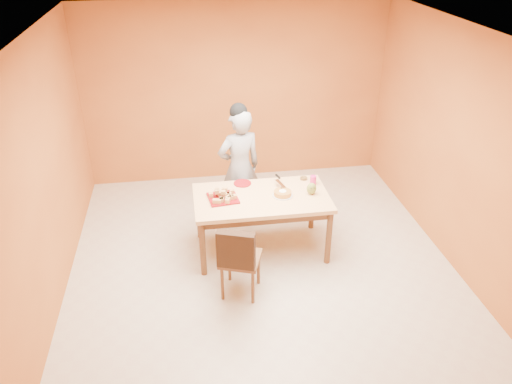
{
  "coord_description": "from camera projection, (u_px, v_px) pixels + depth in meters",
  "views": [
    {
      "loc": [
        -0.8,
        -4.66,
        3.67
      ],
      "look_at": [
        -0.04,
        0.3,
        0.88
      ],
      "focal_mm": 35.0,
      "sensor_mm": 36.0,
      "label": 1
    }
  ],
  "objects": [
    {
      "name": "dining_chair",
      "position": [
        241.0,
        258.0,
        5.33
      ],
      "size": [
        0.54,
        0.6,
        0.9
      ],
      "rotation": [
        0.0,
        0.0,
        -0.34
      ],
      "color": "brown",
      "rests_on": "floor"
    },
    {
      "name": "sponge_cake",
      "position": [
        283.0,
        193.0,
        5.9
      ],
      "size": [
        0.27,
        0.27,
        0.05
      ],
      "primitive_type": "cylinder",
      "rotation": [
        0.0,
        0.0,
        0.38
      ],
      "color": "orange",
      "rests_on": "white_cake_plate"
    },
    {
      "name": "pastry_pile",
      "position": [
        223.0,
        194.0,
        5.82
      ],
      "size": [
        0.3,
        0.3,
        0.1
      ],
      "primitive_type": null,
      "color": "tan",
      "rests_on": "pastry_platter"
    },
    {
      "name": "wall_right",
      "position": [
        462.0,
        153.0,
        5.56
      ],
      "size": [
        0.0,
        5.0,
        5.0
      ],
      "primitive_type": "plane",
      "rotation": [
        1.57,
        0.0,
        -1.57
      ],
      "color": "#BF6B2C",
      "rests_on": "floor"
    },
    {
      "name": "person",
      "position": [
        239.0,
        168.0,
        6.47
      ],
      "size": [
        0.67,
        0.53,
        1.6
      ],
      "primitive_type": "imported",
      "rotation": [
        0.0,
        0.0,
        3.41
      ],
      "color": "gray",
      "rests_on": "floor"
    },
    {
      "name": "floor",
      "position": [
        263.0,
        269.0,
        5.92
      ],
      "size": [
        5.0,
        5.0,
        0.0
      ],
      "primitive_type": "plane",
      "color": "beige",
      "rests_on": "ground"
    },
    {
      "name": "wall_left",
      "position": [
        41.0,
        182.0,
        4.96
      ],
      "size": [
        0.0,
        5.0,
        5.0
      ],
      "primitive_type": "plane",
      "rotation": [
        1.57,
        0.0,
        1.57
      ],
      "color": "#BF6B2C",
      "rests_on": "floor"
    },
    {
      "name": "cake_server",
      "position": [
        281.0,
        184.0,
        6.04
      ],
      "size": [
        0.1,
        0.24,
        0.01
      ],
      "primitive_type": "cube",
      "rotation": [
        0.0,
        0.0,
        0.24
      ],
      "color": "white",
      "rests_on": "sponge_cake"
    },
    {
      "name": "dining_table",
      "position": [
        261.0,
        203.0,
        5.95
      ],
      "size": [
        1.6,
        0.9,
        0.76
      ],
      "color": "#E0AE75",
      "rests_on": "floor"
    },
    {
      "name": "wall_back",
      "position": [
        236.0,
        94.0,
        7.42
      ],
      "size": [
        4.5,
        0.0,
        4.5
      ],
      "primitive_type": "plane",
      "rotation": [
        1.57,
        0.0,
        0.0
      ],
      "color": "#BF6B2C",
      "rests_on": "floor"
    },
    {
      "name": "pastry_platter",
      "position": [
        223.0,
        198.0,
        5.85
      ],
      "size": [
        0.37,
        0.37,
        0.02
      ],
      "primitive_type": "cube",
      "rotation": [
        0.0,
        0.0,
        0.13
      ],
      "color": "maroon",
      "rests_on": "dining_table"
    },
    {
      "name": "checker_tin",
      "position": [
        304.0,
        178.0,
        6.28
      ],
      "size": [
        0.11,
        0.11,
        0.03
      ],
      "primitive_type": "cylinder",
      "rotation": [
        0.0,
        0.0,
        0.27
      ],
      "color": "#32200D",
      "rests_on": "dining_table"
    },
    {
      "name": "red_dinner_plate",
      "position": [
        242.0,
        183.0,
        6.18
      ],
      "size": [
        0.29,
        0.29,
        0.01
      ],
      "primitive_type": "cylinder",
      "rotation": [
        0.0,
        0.0,
        -0.4
      ],
      "color": "maroon",
      "rests_on": "dining_table"
    },
    {
      "name": "egg_ornament",
      "position": [
        312.0,
        189.0,
        5.92
      ],
      "size": [
        0.14,
        0.13,
        0.15
      ],
      "primitive_type": "ellipsoid",
      "rotation": [
        0.0,
        0.0,
        0.39
      ],
      "color": "olive",
      "rests_on": "dining_table"
    },
    {
      "name": "ceiling",
      "position": [
        265.0,
        36.0,
        4.61
      ],
      "size": [
        5.0,
        5.0,
        0.0
      ],
      "primitive_type": "plane",
      "rotation": [
        3.14,
        0.0,
        0.0
      ],
      "color": "white",
      "rests_on": "wall_back"
    },
    {
      "name": "white_cake_plate",
      "position": [
        283.0,
        195.0,
        5.92
      ],
      "size": [
        0.31,
        0.31,
        0.01
      ],
      "primitive_type": "cylinder",
      "rotation": [
        0.0,
        0.0,
        0.36
      ],
      "color": "silver",
      "rests_on": "dining_table"
    },
    {
      "name": "magenta_glass",
      "position": [
        313.0,
        180.0,
        6.15
      ],
      "size": [
        0.1,
        0.1,
        0.11
      ],
      "primitive_type": "cylinder",
      "rotation": [
        0.0,
        0.0,
        -0.33
      ],
      "color": "#CE1F6C",
      "rests_on": "dining_table"
    }
  ]
}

